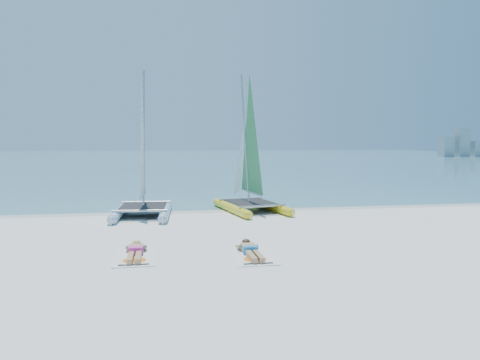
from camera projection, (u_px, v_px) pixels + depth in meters
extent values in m
plane|color=white|center=(236.00, 237.00, 14.04)|extent=(140.00, 140.00, 0.00)
cube|color=#67ABAC|center=(173.00, 158.00, 75.90)|extent=(140.00, 115.00, 0.01)
cube|color=silver|center=(215.00, 210.00, 19.44)|extent=(140.00, 1.40, 0.01)
cube|color=#A5ADB5|center=(446.00, 147.00, 82.90)|extent=(2.00, 2.00, 3.50)
cube|color=#A5ADB5|center=(462.00, 143.00, 83.34)|extent=(2.00, 2.00, 5.00)
cube|color=#A5ADB5|center=(477.00, 149.00, 83.95)|extent=(2.00, 2.00, 2.80)
cylinder|color=#A5BCDA|center=(120.00, 212.00, 17.89)|extent=(0.60, 3.88, 0.34)
cone|color=#A5BCDA|center=(128.00, 204.00, 20.00)|extent=(0.36, 0.51, 0.32)
cylinder|color=#A5BCDA|center=(166.00, 211.00, 18.06)|extent=(0.60, 3.88, 0.34)
cone|color=#A5BCDA|center=(168.00, 204.00, 20.17)|extent=(0.36, 0.51, 0.32)
cube|color=black|center=(143.00, 206.00, 17.96)|extent=(1.80, 2.23, 0.03)
cylinder|color=silver|center=(144.00, 137.00, 18.42)|extent=(0.15, 1.02, 5.32)
cylinder|color=yellow|center=(231.00, 208.00, 18.84)|extent=(1.04, 3.85, 0.34)
cone|color=yellow|center=(215.00, 202.00, 20.83)|extent=(0.41, 0.54, 0.32)
cylinder|color=yellow|center=(270.00, 206.00, 19.44)|extent=(1.04, 3.85, 0.34)
cone|color=yellow|center=(251.00, 200.00, 21.42)|extent=(0.41, 0.54, 0.32)
cube|color=black|center=(251.00, 202.00, 19.12)|extent=(2.02, 2.39, 0.03)
cylinder|color=silver|center=(245.00, 137.00, 19.54)|extent=(0.26, 1.01, 5.31)
cube|color=white|center=(135.00, 257.00, 11.55)|extent=(1.00, 1.85, 0.02)
cube|color=tan|center=(136.00, 249.00, 11.96)|extent=(0.36, 0.55, 0.17)
cube|color=#ED37A8|center=(136.00, 251.00, 11.76)|extent=(0.37, 0.22, 0.17)
cube|color=tan|center=(134.00, 258.00, 11.18)|extent=(0.31, 0.85, 0.13)
sphere|color=tan|center=(137.00, 244.00, 12.32)|extent=(0.21, 0.21, 0.21)
ellipsoid|color=#DDC368|center=(137.00, 243.00, 12.33)|extent=(0.22, 0.24, 0.15)
cube|color=white|center=(252.00, 256.00, 11.65)|extent=(1.00, 1.85, 0.02)
cube|color=tan|center=(249.00, 248.00, 12.06)|extent=(0.36, 0.55, 0.17)
cube|color=#2583C8|center=(250.00, 250.00, 11.87)|extent=(0.37, 0.22, 0.17)
cube|color=tan|center=(255.00, 257.00, 11.28)|extent=(0.31, 0.85, 0.13)
sphere|color=tan|center=(246.00, 243.00, 12.42)|extent=(0.21, 0.21, 0.21)
ellipsoid|color=#372414|center=(246.00, 242.00, 12.43)|extent=(0.22, 0.24, 0.15)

